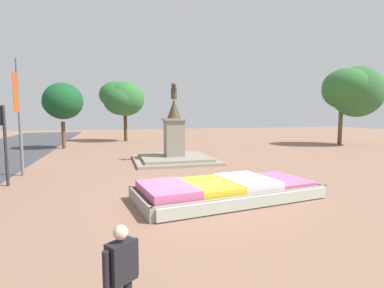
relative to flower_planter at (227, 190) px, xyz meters
name	(u,v)px	position (x,y,z in m)	size (l,w,h in m)	color
ground_plane	(198,198)	(-0.93, 0.40, -0.30)	(93.85, 93.85, 0.00)	#8C6651
flower_planter	(227,190)	(0.00, 0.00, 0.00)	(6.83, 3.71, 0.68)	#38281C
statue_monument	(174,148)	(-0.10, 8.58, 0.53)	(4.93, 4.93, 4.84)	gray
traffic_light_mid_block	(1,130)	(-8.13, 4.06, 2.03)	(0.42, 0.31, 3.30)	#2D2D33
banner_pole	(19,114)	(-8.01, 6.13, 2.64)	(0.14, 0.72, 5.51)	slate
pedestrian_with_handbag	(120,276)	(-3.78, -5.71, 0.56)	(0.63, 0.51, 1.53)	black
park_tree_far_left	(122,98)	(-2.68, 23.16, 4.27)	(4.66, 4.60, 6.37)	#4C3823
park_tree_behind_statue	(351,90)	(17.72, 13.67, 4.86)	(5.66, 4.82, 7.31)	brown
park_tree_far_right	(62,102)	(-7.81, 17.68, 3.65)	(3.34, 3.48, 5.51)	brown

